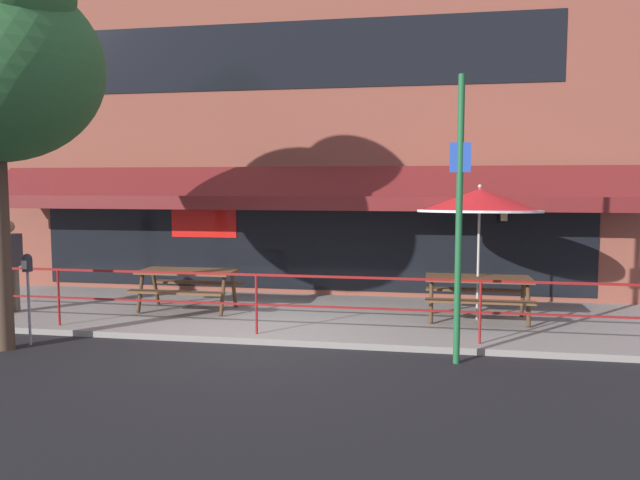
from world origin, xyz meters
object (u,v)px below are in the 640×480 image
at_px(picnic_table_centre, 478,286).
at_px(pedestrian_walking, 10,261).
at_px(picnic_table_left, 188,279).
at_px(patio_umbrella_centre, 480,201).
at_px(parking_meter_near, 27,271).
at_px(street_sign_pole, 459,217).

relative_size(picnic_table_centre, pedestrian_walking, 1.05).
bearing_deg(picnic_table_left, patio_umbrella_centre, 1.80).
bearing_deg(patio_umbrella_centre, parking_meter_near, -158.90).
distance_m(picnic_table_left, street_sign_pole, 5.56).
relative_size(picnic_table_centre, patio_umbrella_centre, 0.76).
xyz_separation_m(patio_umbrella_centre, street_sign_pole, (-0.45, -2.49, -0.15)).
xyz_separation_m(picnic_table_left, pedestrian_walking, (-3.16, -0.74, 0.35)).
bearing_deg(pedestrian_walking, picnic_table_centre, 5.53).
distance_m(pedestrian_walking, street_sign_pole, 8.25).
relative_size(patio_umbrella_centre, parking_meter_near, 1.67).
height_order(picnic_table_left, pedestrian_walking, pedestrian_walking).
bearing_deg(picnic_table_centre, picnic_table_left, -179.16).
xyz_separation_m(picnic_table_left, patio_umbrella_centre, (5.32, 0.17, 1.47)).
height_order(picnic_table_centre, patio_umbrella_centre, patio_umbrella_centre).
bearing_deg(patio_umbrella_centre, picnic_table_centre, -90.00).
bearing_deg(street_sign_pole, picnic_table_left, 154.56).
relative_size(picnic_table_left, street_sign_pole, 0.46).
distance_m(picnic_table_left, patio_umbrella_centre, 5.53).
distance_m(picnic_table_centre, parking_meter_near, 7.36).
bearing_deg(picnic_table_left, picnic_table_centre, 0.84).
height_order(picnic_table_centre, street_sign_pole, street_sign_pole).
distance_m(picnic_table_centre, street_sign_pole, 2.77).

